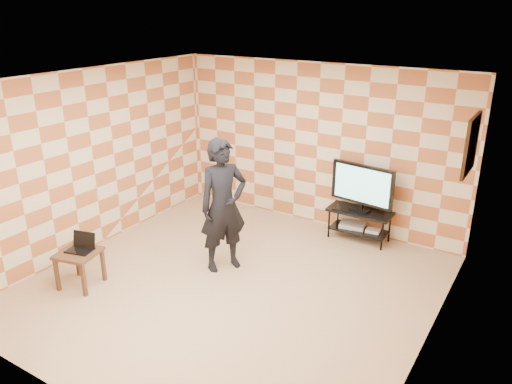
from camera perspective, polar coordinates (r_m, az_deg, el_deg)
floor at (r=6.82m, az=-2.72°, el=-10.61°), size 5.00×5.00×0.00m
wall_back at (r=8.29m, az=7.01°, el=5.24°), size 5.00×0.02×2.70m
wall_front at (r=4.60m, az=-21.23°, el=-9.30°), size 5.00×0.02×2.70m
wall_left at (r=7.86m, az=-18.11°, el=3.48°), size 0.02×5.00×2.70m
wall_right at (r=5.31m, az=19.90°, el=-5.00°), size 0.02×5.00×2.70m
ceiling at (r=5.88m, az=-3.18°, el=12.46°), size 5.00×5.00×0.02m
wall_art at (r=6.57m, az=23.39°, el=4.97°), size 0.04×0.72×0.72m
tv_stand at (r=8.06m, az=11.75°, el=-2.95°), size 1.00×0.45×0.50m
tv at (r=7.86m, az=12.04°, el=0.72°), size 1.03×0.23×0.75m
dvd_player at (r=8.19m, az=10.98°, el=-3.73°), size 0.43×0.34×0.07m
game_console at (r=8.08m, az=13.21°, el=-4.33°), size 0.22×0.17×0.05m
side_table at (r=7.01m, az=-19.59°, el=-7.10°), size 0.60×0.60×0.50m
laptop at (r=7.00m, az=-19.33°, el=-5.84°), size 0.38×0.33×0.22m
person at (r=6.86m, az=-3.76°, el=-1.57°), size 0.74×0.82×1.89m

